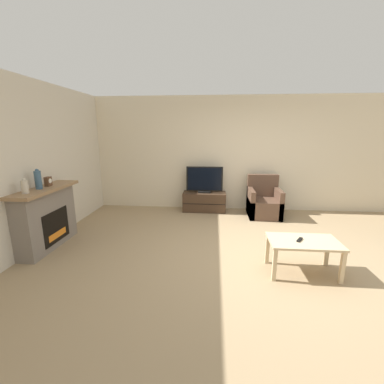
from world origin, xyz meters
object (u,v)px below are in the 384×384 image
fireplace (47,217)px  tv (204,181)px  remote (300,240)px  tv_stand (204,202)px  mantel_clock (48,181)px  armchair (264,203)px  coffee_table (303,245)px  mantel_vase_left (25,186)px  mantel_vase_centre_left (38,180)px

fireplace → tv: bearing=41.6°
fireplace → remote: (3.87, -0.48, -0.04)m
tv_stand → mantel_clock: bearing=-139.9°
mantel_clock → armchair: (3.84, 1.85, -0.79)m
fireplace → coffee_table: bearing=-7.0°
fireplace → tv_stand: size_ratio=1.29×
tv → coffee_table: tv is taller
mantel_vase_left → coffee_table: bearing=-1.2°
mantel_vase_left → mantel_vase_centre_left: bearing=90.0°
tv_stand → remote: size_ratio=6.90×
fireplace → mantel_clock: bearing=82.5°
mantel_vase_left → tv_stand: bearing=46.5°
mantel_vase_centre_left → mantel_clock: bearing=89.8°
mantel_clock → remote: mantel_clock is taller
coffee_table → mantel_vase_left: bearing=178.8°
mantel_clock → coffee_table: mantel_clock is taller
mantel_vase_left → remote: size_ratio=1.53×
mantel_clock → coffee_table: 4.02m
armchair → tv_stand: bearing=170.0°
fireplace → mantel_vase_centre_left: (0.02, -0.10, 0.64)m
mantel_vase_left → mantel_vase_centre_left: (0.00, 0.30, 0.04)m
mantel_clock → fireplace: bearing=-97.5°
mantel_clock → remote: bearing=-9.0°
armchair → remote: size_ratio=6.16×
armchair → coffee_table: bearing=-88.4°
fireplace → tv: size_ratio=1.53×
armchair → remote: bearing=-89.7°
fireplace → mantel_vase_centre_left: 0.65m
mantel_clock → mantel_vase_left: bearing=-90.1°
mantel_vase_left → tv_stand: mantel_vase_left is taller
coffee_table → remote: remote is taller
remote → mantel_vase_centre_left: bearing=-152.7°
mantel_vase_centre_left → remote: mantel_vase_centre_left is taller
mantel_clock → armchair: bearing=25.7°
mantel_vase_left → armchair: bearing=31.7°
tv_stand → coffee_table: (1.43, -2.70, 0.17)m
mantel_vase_left → mantel_clock: bearing=89.9°
tv → armchair: (1.36, -0.24, -0.45)m
fireplace → mantel_vase_left: 0.72m
mantel_vase_left → coffee_table: mantel_vase_left is taller
mantel_clock → armchair: size_ratio=0.16×
remote → mantel_vase_left: bearing=-148.3°
mantel_vase_left → coffee_table: (3.91, -0.08, -0.71)m
fireplace → mantel_clock: 0.58m
tv_stand → coffee_table: bearing=-62.0°
fireplace → tv: (2.49, 2.22, 0.23)m
tv_stand → armchair: 1.39m
tv → remote: tv is taller
mantel_vase_centre_left → coffee_table: mantel_vase_centre_left is taller
armchair → remote: armchair is taller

